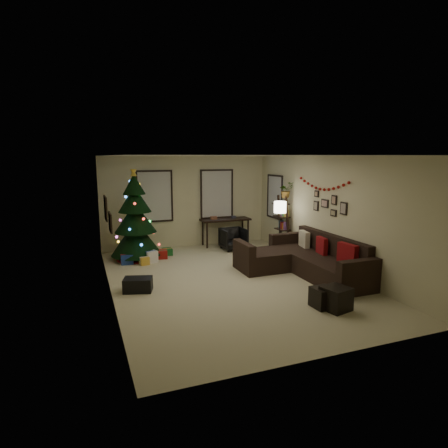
{
  "coord_description": "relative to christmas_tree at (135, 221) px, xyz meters",
  "views": [
    {
      "loc": [
        -2.96,
        -7.47,
        2.68
      ],
      "look_at": [
        0.1,
        0.6,
        1.15
      ],
      "focal_mm": 30.56,
      "sensor_mm": 36.0,
      "label": 1
    }
  ],
  "objects": [
    {
      "name": "potted_plant",
      "position": [
        3.95,
        -0.89,
        0.83
      ],
      "size": [
        0.57,
        0.52,
        0.56
      ],
      "primitive_type": "imported",
      "rotation": [
        0.0,
        0.0,
        0.17
      ],
      "color": "#4C4C4C",
      "rests_on": "bookshelf"
    },
    {
      "name": "storage_bin",
      "position": [
        -0.34,
        -2.53,
        -0.87
      ],
      "size": [
        0.64,
        0.52,
        0.28
      ],
      "primitive_type": "cube",
      "rotation": [
        0.0,
        0.0,
        -0.3
      ],
      "color": "black",
      "rests_on": "floor"
    },
    {
      "name": "floor_lamp",
      "position": [
        3.6,
        -1.22,
        0.25
      ],
      "size": [
        0.32,
        0.32,
        1.52
      ],
      "rotation": [
        0.0,
        0.0,
        0.07
      ],
      "color": "black",
      "rests_on": "floor"
    },
    {
      "name": "bookshelf",
      "position": [
        3.95,
        -0.8,
        -0.23
      ],
      "size": [
        0.3,
        0.48,
        1.62
      ],
      "color": "black",
      "rests_on": "floor"
    },
    {
      "name": "sofa",
      "position": [
        3.46,
        -2.68,
        -0.72
      ],
      "size": [
        2.05,
        2.97,
        0.91
      ],
      "color": "black",
      "rests_on": "floor"
    },
    {
      "name": "stocking_left",
      "position": [
        1.5,
        1.04,
        0.53
      ],
      "size": [
        0.2,
        0.05,
        0.36
      ],
      "color": "#990F0C",
      "rests_on": "wall_back"
    },
    {
      "name": "wall_front",
      "position": [
        1.65,
        -6.03,
        0.34
      ],
      "size": [
        5.0,
        0.0,
        5.0
      ],
      "primitive_type": "plane",
      "rotation": [
        -1.57,
        0.0,
        0.0
      ],
      "color": "beige",
      "rests_on": "floor"
    },
    {
      "name": "ottoman_near",
      "position": [
        2.81,
        -4.72,
        -0.81
      ],
      "size": [
        0.52,
        0.52,
        0.42
      ],
      "primitive_type": "cube",
      "rotation": [
        0.0,
        0.0,
        0.23
      ],
      "color": "black",
      "rests_on": "floor"
    },
    {
      "name": "wall_back",
      "position": [
        1.65,
        0.97,
        0.34
      ],
      "size": [
        5.0,
        0.0,
        5.0
      ],
      "primitive_type": "plane",
      "rotation": [
        1.57,
        0.0,
        0.0
      ],
      "color": "beige",
      "rests_on": "floor"
    },
    {
      "name": "art_map",
      "position": [
        -0.83,
        -1.79,
        0.61
      ],
      "size": [
        0.04,
        0.6,
        0.5
      ],
      "color": "black",
      "rests_on": "wall_left"
    },
    {
      "name": "desk_chair",
      "position": [
        2.78,
        0.04,
        -0.69
      ],
      "size": [
        0.64,
        0.6,
        0.64
      ],
      "primitive_type": "imported",
      "rotation": [
        0.0,
        0.0,
        0.03
      ],
      "color": "black",
      "rests_on": "floor"
    },
    {
      "name": "wall_right",
      "position": [
        4.15,
        -2.53,
        0.34
      ],
      "size": [
        0.0,
        7.0,
        7.0
      ],
      "primitive_type": "plane",
      "rotation": [
        1.57,
        0.0,
        -1.57
      ],
      "color": "beige",
      "rests_on": "floor"
    },
    {
      "name": "pillow_red_a",
      "position": [
        3.86,
        -3.68,
        -0.37
      ],
      "size": [
        0.18,
        0.5,
        0.49
      ],
      "primitive_type": "cube",
      "rotation": [
        0.0,
        0.0,
        0.1
      ],
      "color": "maroon",
      "rests_on": "sofa"
    },
    {
      "name": "ottoman_far",
      "position": [
        2.67,
        -4.54,
        -0.83
      ],
      "size": [
        0.4,
        0.4,
        0.36
      ],
      "primitive_type": "cube",
      "rotation": [
        0.0,
        0.0,
        0.04
      ],
      "color": "black",
      "rests_on": "floor"
    },
    {
      "name": "art_abstract",
      "position": [
        -0.83,
        -2.93,
        0.5
      ],
      "size": [
        0.04,
        0.45,
        0.35
      ],
      "color": "black",
      "rests_on": "wall_left"
    },
    {
      "name": "window_back_left",
      "position": [
        0.7,
        0.94,
        0.54
      ],
      "size": [
        1.05,
        0.06,
        1.5
      ],
      "color": "#728CB2",
      "rests_on": "wall_back"
    },
    {
      "name": "presents",
      "position": [
        0.18,
        -0.25,
        -0.89
      ],
      "size": [
        1.5,
        1.01,
        0.3
      ],
      "rotation": [
        0.0,
        0.0,
        -0.04
      ],
      "color": "maroon",
      "rests_on": "floor"
    },
    {
      "name": "christmas_tree",
      "position": [
        0.0,
        0.0,
        0.0
      ],
      "size": [
        1.32,
        1.32,
        2.45
      ],
      "rotation": [
        0.0,
        0.0,
        0.34
      ],
      "color": "black",
      "rests_on": "floor"
    },
    {
      "name": "pillow_cream",
      "position": [
        3.86,
        -2.02,
        -0.38
      ],
      "size": [
        0.2,
        0.45,
        0.43
      ],
      "primitive_type": "cube",
      "rotation": [
        0.0,
        0.0,
        -0.18
      ],
      "color": "#BFB69B",
      "rests_on": "sofa"
    },
    {
      "name": "ceiling",
      "position": [
        1.65,
        -2.53,
        1.69
      ],
      "size": [
        7.0,
        7.0,
        0.0
      ],
      "primitive_type": "plane",
      "rotation": [
        3.14,
        0.0,
        0.0
      ],
      "color": "white",
      "rests_on": "floor"
    },
    {
      "name": "floor",
      "position": [
        1.65,
        -2.53,
        -1.01
      ],
      "size": [
        7.0,
        7.0,
        0.0
      ],
      "primitive_type": "plane",
      "color": "#C2BB93",
      "rests_on": "ground"
    },
    {
      "name": "garland",
      "position": [
        4.1,
        -2.34,
        1.01
      ],
      "size": [
        0.08,
        1.9,
        0.3
      ],
      "primitive_type": null,
      "color": "#A5140C",
      "rests_on": "wall_right"
    },
    {
      "name": "pillow_red_b",
      "position": [
        3.86,
        -2.77,
        -0.37
      ],
      "size": [
        0.17,
        0.41,
        0.4
      ],
      "primitive_type": "cube",
      "rotation": [
        0.0,
        0.0,
        -0.15
      ],
      "color": "maroon",
      "rests_on": "sofa"
    },
    {
      "name": "gallery",
      "position": [
        4.13,
        -2.61,
        0.56
      ],
      "size": [
        0.03,
        1.25,
        0.54
      ],
      "color": "black",
      "rests_on": "wall_right"
    },
    {
      "name": "desk",
      "position": [
        2.79,
        0.69,
        -0.3
      ],
      "size": [
        1.51,
        0.54,
        0.81
      ],
      "color": "black",
      "rests_on": "floor"
    },
    {
      "name": "window_back_right",
      "position": [
        2.6,
        0.94,
        0.54
      ],
      "size": [
        1.05,
        0.06,
        1.5
      ],
      "color": "#728CB2",
      "rests_on": "wall_back"
    },
    {
      "name": "stocking_right",
      "position": [
        1.83,
        1.01,
        0.43
      ],
      "size": [
        0.2,
        0.05,
        0.36
      ],
      "color": "#990F0C",
      "rests_on": "wall_back"
    },
    {
      "name": "wall_left",
      "position": [
        -0.85,
        -2.53,
        0.34
      ],
      "size": [
        0.0,
        7.0,
        7.0
      ],
      "primitive_type": "plane",
      "rotation": [
        1.57,
        0.0,
        1.57
      ],
      "color": "beige",
      "rests_on": "floor"
    },
    {
      "name": "window_right_wall",
      "position": [
        4.12,
        0.02,
        0.49
      ],
      "size": [
        0.06,
        0.9,
        1.3
      ],
      "color": "#728CB2",
      "rests_on": "wall_right"
    }
  ]
}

